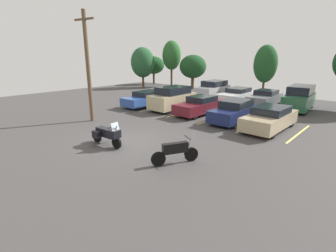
% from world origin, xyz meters
% --- Properties ---
extents(ground, '(44.00, 44.00, 0.10)m').
position_xyz_m(ground, '(0.00, 0.00, -0.05)').
color(ground, '#423F3F').
extents(motorcycle_touring, '(2.17, 0.95, 1.33)m').
position_xyz_m(motorcycle_touring, '(-0.18, -0.84, 0.62)').
color(motorcycle_touring, black).
rests_on(motorcycle_touring, ground).
extents(motorcycle_second, '(1.11, 1.96, 1.27)m').
position_xyz_m(motorcycle_second, '(3.88, -0.22, 0.55)').
color(motorcycle_second, black).
rests_on(motorcycle_second, ground).
extents(parking_stripes, '(14.52, 4.65, 0.01)m').
position_xyz_m(parking_stripes, '(-0.56, 7.95, 0.00)').
color(parking_stripes, '#EAE066').
rests_on(parking_stripes, ground).
extents(car_blue, '(1.95, 4.71, 1.35)m').
position_xyz_m(car_blue, '(-6.26, 7.73, 0.67)').
color(car_blue, '#2D519E').
rests_on(car_blue, ground).
extents(car_champagne, '(1.96, 4.21, 1.96)m').
position_xyz_m(car_champagne, '(-3.40, 8.06, 0.98)').
color(car_champagne, '#C1B289').
rests_on(car_champagne, ground).
extents(car_maroon, '(1.86, 4.83, 1.42)m').
position_xyz_m(car_maroon, '(-0.72, 8.30, 0.70)').
color(car_maroon, maroon).
rests_on(car_maroon, ground).
extents(car_navy, '(1.81, 4.53, 1.51)m').
position_xyz_m(car_navy, '(2.38, 7.94, 0.74)').
color(car_navy, navy).
rests_on(car_navy, ground).
extents(car_tan, '(1.98, 4.83, 1.46)m').
position_xyz_m(car_tan, '(4.96, 7.64, 0.72)').
color(car_tan, tan).
rests_on(car_tan, ground).
extents(car_far_silver, '(1.91, 4.32, 1.86)m').
position_xyz_m(car_far_silver, '(-4.00, 15.42, 0.92)').
color(car_far_silver, '#B7B7BC').
rests_on(car_far_silver, ground).
extents(car_far_white, '(1.96, 4.92, 1.36)m').
position_xyz_m(car_far_white, '(-1.12, 15.15, 0.68)').
color(car_far_white, white).
rests_on(car_far_white, ground).
extents(car_far_grey, '(1.92, 4.58, 1.42)m').
position_xyz_m(car_far_grey, '(1.76, 15.10, 0.69)').
color(car_far_grey, slate).
rests_on(car_far_grey, ground).
extents(car_far_green, '(2.21, 4.90, 2.03)m').
position_xyz_m(car_far_green, '(4.63, 15.18, 1.01)').
color(car_far_green, '#235638').
rests_on(car_far_green, ground).
extents(utility_pole, '(1.80, 0.38, 7.33)m').
position_xyz_m(utility_pole, '(-5.26, 1.46, 3.81)').
color(utility_pole, brown).
rests_on(utility_pole, ground).
extents(tree_rear, '(2.66, 2.66, 6.48)m').
position_xyz_m(tree_rear, '(-14.21, 20.44, 4.41)').
color(tree_rear, '#4C3823').
rests_on(tree_rear, ground).
extents(tree_right, '(2.54, 2.54, 5.60)m').
position_xyz_m(tree_right, '(-0.62, 20.58, 3.54)').
color(tree_right, '#4C3823').
rests_on(tree_right, ground).
extents(tree_center_right, '(3.58, 3.58, 4.53)m').
position_xyz_m(tree_center_right, '(-10.21, 20.20, 2.98)').
color(tree_center_right, '#4C3823').
rests_on(tree_center_right, ground).
extents(tree_left, '(3.34, 3.34, 4.29)m').
position_xyz_m(tree_left, '(-18.43, 21.00, 2.93)').
color(tree_left, '#4C3823').
rests_on(tree_left, ground).
extents(tree_far_right, '(3.29, 3.29, 5.55)m').
position_xyz_m(tree_far_right, '(-16.48, 16.86, 3.47)').
color(tree_far_right, '#4C3823').
rests_on(tree_far_right, ground).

